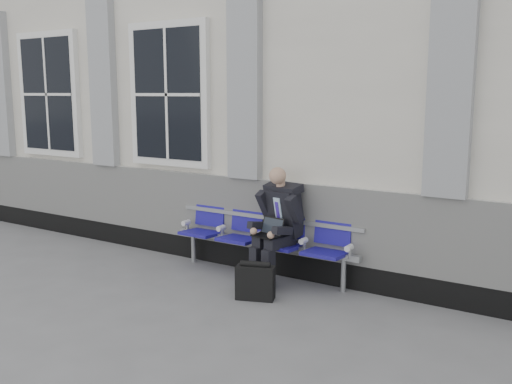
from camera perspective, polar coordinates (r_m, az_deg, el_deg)
The scene contains 5 objects.
ground at distance 7.55m, azimuth -17.61°, elevation -8.12°, with size 70.00×70.00×0.00m, color slate.
station_building at distance 9.79m, azimuth -2.49°, elevation 9.57°, with size 14.40×4.40×4.49m.
bench at distance 7.13m, azimuth 0.75°, elevation -4.10°, with size 2.60×0.47×0.91m.
businessman at distance 6.83m, azimuth 2.17°, elevation -2.90°, with size 0.60×0.81×1.41m.
briefcase at distance 6.42m, azimuth -0.07°, elevation -8.97°, with size 0.46×0.31×0.44m.
Camera 1 is at (5.57, -4.57, 2.28)m, focal length 40.00 mm.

